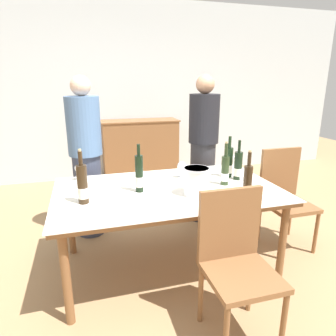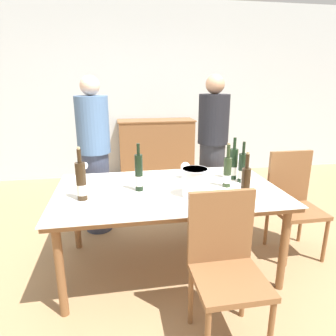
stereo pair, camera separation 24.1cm
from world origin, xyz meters
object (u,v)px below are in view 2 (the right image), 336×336
Objects in this scene: wine_bottle_2 at (245,187)px; wine_glass_1 at (185,167)px; sideboard_cabinet at (156,149)px; chair_right_end at (293,197)px; wine_bottle_1 at (233,165)px; ice_bucket at (195,182)px; person_guest_left at (212,152)px; wine_glass_0 at (84,166)px; wine_bottle_3 at (81,182)px; wine_glass_2 at (238,160)px; wine_bottle_4 at (227,172)px; wine_glass_3 at (246,182)px; wine_bottle_0 at (139,174)px; dining_table at (168,196)px; chair_near_front at (225,259)px; person_host at (95,157)px; wine_bottle_5 at (242,169)px.

wine_bottle_2 reaches higher than wine_glass_1.
sideboard_cabinet is 2.60m from chair_right_end.
wine_bottle_1 is at bearing -11.88° from wine_glass_1.
person_guest_left is at bearing 64.94° from ice_bucket.
wine_bottle_2 is 2.69× the size of wine_glass_0.
ice_bucket is 0.57m from wine_bottle_1.
wine_bottle_1 is at bearing 37.33° from ice_bucket.
wine_glass_2 is at bearing 20.08° from wine_bottle_3.
wine_bottle_4 is at bearing -43.59° from wine_glass_1.
wine_glass_2 is 0.63m from wine_glass_3.
wine_bottle_2 is at bearing -103.67° from wine_bottle_1.
wine_bottle_4 is (1.17, 0.09, -0.01)m from wine_bottle_3.
wine_bottle_3 reaches higher than wine_glass_0.
sideboard_cabinet is 2.57m from wine_bottle_0.
dining_table is at bearing -128.73° from wine_glass_1.
chair_near_front is 1.67m from person_guest_left.
wine_bottle_0 is (-0.23, 0.01, 0.20)m from dining_table.
sideboard_cabinet is 3.05× the size of wine_bottle_3.
person_guest_left is (1.34, 0.37, -0.00)m from wine_glass_0.
chair_near_front is (-0.27, -0.36, -0.32)m from wine_bottle_2.
ice_bucket is 0.56× the size of wine_bottle_2.
wine_bottle_3 is (-1.16, 0.29, 0.01)m from wine_bottle_2.
person_host is at bearing 87.46° from wine_bottle_3.
ice_bucket is 0.35m from wine_bottle_4.
wine_glass_3 is at bearing -92.95° from person_guest_left.
wine_bottle_1 is 2.51× the size of wine_glass_1.
wine_bottle_0 reaches higher than wine_bottle_5.
wine_glass_3 is (1.29, -0.63, -0.01)m from wine_glass_0.
wine_glass_2 is (0.11, 0.35, -0.02)m from wine_bottle_5.
wine_glass_3 is (0.39, -0.44, -0.01)m from wine_glass_1.
wine_glass_2 reaches higher than dining_table.
wine_bottle_4 is 0.20m from wine_bottle_5.
wine_glass_0 is at bearing 127.16° from chair_near_front.
chair_near_front is (0.02, -1.02, -0.29)m from wine_glass_1.
person_guest_left is at bearing 42.71° from wine_bottle_0.
wine_bottle_0 and wine_bottle_2 have the same top height.
chair_near_front reaches higher than dining_table.
wine_bottle_0 is at bearing -150.79° from wine_glass_1.
wine_glass_0 is at bearing 164.76° from wine_bottle_5.
wine_bottle_2 is at bearing -109.62° from wine_glass_2.
ice_bucket is 0.85m from wine_glass_2.
wine_glass_1 is at bearing -11.88° from wine_glass_0.
person_guest_left is (1.27, 0.01, 0.01)m from person_host.
person_host is (-0.83, 0.56, -0.01)m from wine_glass_1.
chair_near_front reaches higher than wine_glass_3.
person_guest_left is (0.88, 0.81, -0.04)m from wine_bottle_0.
ice_bucket is at bearing -135.44° from wine_glass_2.
wine_glass_0 is at bearing 144.69° from ice_bucket.
wine_glass_3 is at bearing 57.55° from chair_near_front.
wine_bottle_4 is 0.19m from wine_glass_3.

